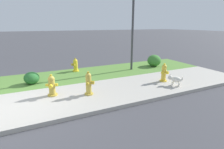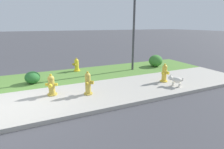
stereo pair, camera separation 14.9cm
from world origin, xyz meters
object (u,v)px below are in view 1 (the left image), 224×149
at_px(fire_hydrant_by_grass_verge, 75,65).
at_px(street_lamp, 133,11).
at_px(fire_hydrant_mid_block, 52,86).
at_px(fire_hydrant_far_end, 164,73).
at_px(small_white_dog, 175,79).
at_px(shrub_bush_mid_verge, 154,61).
at_px(shrub_bush_far_verge, 32,78).
at_px(fire_hydrant_near_corner, 89,84).

height_order(fire_hydrant_by_grass_verge, street_lamp, street_lamp).
relative_size(fire_hydrant_mid_block, fire_hydrant_far_end, 0.96).
bearing_deg(fire_hydrant_far_end, small_white_dog, 68.96).
height_order(fire_hydrant_by_grass_verge, shrub_bush_mid_verge, fire_hydrant_by_grass_verge).
relative_size(small_white_dog, shrub_bush_far_verge, 0.87).
distance_m(fire_hydrant_by_grass_verge, street_lamp, 3.80).
height_order(fire_hydrant_by_grass_verge, fire_hydrant_near_corner, fire_hydrant_near_corner).
distance_m(fire_hydrant_mid_block, fire_hydrant_by_grass_verge, 3.09).
xyz_separation_m(small_white_dog, shrub_bush_far_verge, (-4.89, 2.57, -0.01)).
bearing_deg(shrub_bush_mid_verge, small_white_dog, -114.78).
bearing_deg(fire_hydrant_far_end, shrub_bush_far_verge, -45.17).
height_order(fire_hydrant_near_corner, shrub_bush_mid_verge, fire_hydrant_near_corner).
bearing_deg(shrub_bush_far_verge, fire_hydrant_near_corner, -49.91).
relative_size(fire_hydrant_by_grass_verge, small_white_dog, 1.35).
distance_m(small_white_dog, shrub_bush_mid_verge, 3.25).
xyz_separation_m(fire_hydrant_near_corner, shrub_bush_mid_verge, (4.57, 2.38, -0.07)).
bearing_deg(shrub_bush_far_verge, small_white_dog, -27.71).
bearing_deg(fire_hydrant_mid_block, street_lamp, -135.17).
bearing_deg(fire_hydrant_by_grass_verge, street_lamp, -71.02).
height_order(fire_hydrant_mid_block, fire_hydrant_near_corner, fire_hydrant_near_corner).
xyz_separation_m(fire_hydrant_mid_block, street_lamp, (4.15, 1.84, 2.49)).
xyz_separation_m(fire_hydrant_far_end, small_white_dog, (0.02, -0.59, -0.11)).
relative_size(fire_hydrant_far_end, fire_hydrant_near_corner, 0.95).
bearing_deg(fire_hydrant_near_corner, street_lamp, 157.09).
xyz_separation_m(fire_hydrant_near_corner, street_lamp, (3.04, 2.27, 2.46)).
height_order(street_lamp, shrub_bush_mid_verge, street_lamp).
bearing_deg(fire_hydrant_far_end, street_lamp, -109.29).
xyz_separation_m(fire_hydrant_far_end, street_lamp, (-0.15, 2.25, 2.48)).
xyz_separation_m(shrub_bush_far_verge, shrub_bush_mid_verge, (6.26, 0.38, 0.07)).
distance_m(fire_hydrant_near_corner, shrub_bush_far_verge, 2.61).
distance_m(fire_hydrant_near_corner, street_lamp, 4.52).
bearing_deg(small_white_dog, street_lamp, -29.55).
height_order(fire_hydrant_near_corner, shrub_bush_far_verge, fire_hydrant_near_corner).
bearing_deg(shrub_bush_mid_verge, fire_hydrant_mid_block, -161.04).
distance_m(fire_hydrant_near_corner, shrub_bush_mid_verge, 5.16).
relative_size(fire_hydrant_near_corner, street_lamp, 0.19).
distance_m(fire_hydrant_mid_block, shrub_bush_mid_verge, 6.01).
relative_size(fire_hydrant_near_corner, shrub_bush_mid_verge, 1.07).
distance_m(small_white_dog, street_lamp, 3.85).
distance_m(fire_hydrant_mid_block, shrub_bush_far_verge, 1.67).
bearing_deg(fire_hydrant_mid_block, small_white_dog, -172.15).
distance_m(small_white_dog, shrub_bush_far_verge, 5.53).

